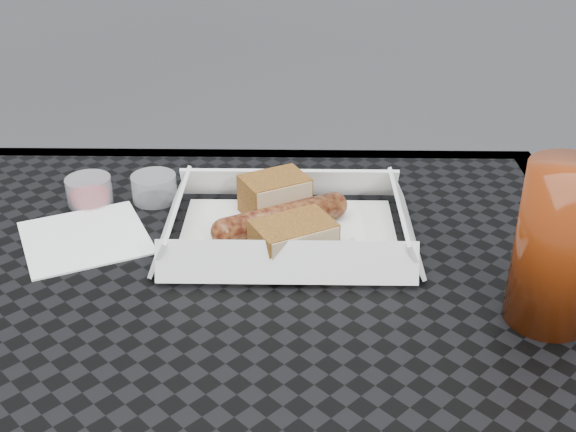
% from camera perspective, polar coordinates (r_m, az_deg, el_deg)
% --- Properties ---
extents(patio_table, '(0.80, 0.80, 0.74)m').
position_cam_1_polar(patio_table, '(0.65, -8.66, -15.19)').
color(patio_table, black).
rests_on(patio_table, ground).
extents(food_tray, '(0.22, 0.15, 0.00)m').
position_cam_1_polar(food_tray, '(0.74, 0.01, -1.54)').
color(food_tray, white).
rests_on(food_tray, patio_table).
extents(bratwurst, '(0.14, 0.09, 0.03)m').
position_cam_1_polar(bratwurst, '(0.74, -0.54, -0.18)').
color(bratwurst, brown).
rests_on(bratwurst, food_tray).
extents(bread_near, '(0.08, 0.07, 0.04)m').
position_cam_1_polar(bread_near, '(0.77, -1.07, 1.66)').
color(bread_near, brown).
rests_on(bread_near, food_tray).
extents(bread_far, '(0.09, 0.08, 0.04)m').
position_cam_1_polar(bread_far, '(0.69, 0.42, -1.91)').
color(bread_far, brown).
rests_on(bread_far, food_tray).
extents(veg_garnish, '(0.03, 0.03, 0.00)m').
position_cam_1_polar(veg_garnish, '(0.70, 4.58, -2.94)').
color(veg_garnish, '#F8600A').
rests_on(veg_garnish, food_tray).
extents(napkin, '(0.16, 0.16, 0.00)m').
position_cam_1_polar(napkin, '(0.76, -15.74, -1.66)').
color(napkin, white).
rests_on(napkin, patio_table).
extents(condiment_cup_sauce, '(0.05, 0.05, 0.03)m').
position_cam_1_polar(condiment_cup_sauce, '(0.83, -15.44, 1.95)').
color(condiment_cup_sauce, maroon).
rests_on(condiment_cup_sauce, patio_table).
extents(condiment_cup_empty, '(0.05, 0.05, 0.03)m').
position_cam_1_polar(condiment_cup_empty, '(0.82, -10.53, 2.20)').
color(condiment_cup_empty, silver).
rests_on(condiment_cup_empty, patio_table).
extents(drink_glass, '(0.07, 0.07, 0.14)m').
position_cam_1_polar(drink_glass, '(0.62, 20.59, -2.28)').
color(drink_glass, '#632108').
rests_on(drink_glass, patio_table).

